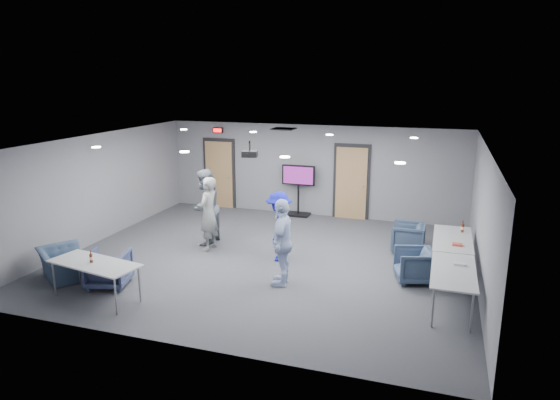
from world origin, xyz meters
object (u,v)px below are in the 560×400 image
(table_right_b, at_px, (453,273))
(person_a, at_px, (208,214))
(chair_right_b, at_px, (414,265))
(tv_stand, at_px, (298,187))
(chair_right_a, at_px, (408,238))
(table_front_left, at_px, (95,265))
(table_right_a, at_px, (453,240))
(person_c, at_px, (282,242))
(bottle_right, at_px, (463,228))
(chair_front_b, at_px, (63,264))
(projector, at_px, (250,154))
(chair_front_a, at_px, (108,269))
(person_d, at_px, (279,226))
(bottle_front, at_px, (91,258))
(person_b, at_px, (205,207))

(table_right_b, bearing_deg, person_a, 74.82)
(person_a, xyz_separation_m, chair_right_b, (4.83, -0.45, -0.55))
(tv_stand, bearing_deg, person_a, -108.66)
(chair_right_a, distance_m, table_front_left, 7.00)
(table_right_a, distance_m, table_right_b, 1.90)
(person_c, distance_m, bottle_right, 4.14)
(tv_stand, bearing_deg, chair_front_b, -118.04)
(person_a, height_order, chair_right_a, person_a)
(projector, bearing_deg, chair_front_a, -143.96)
(person_d, bearing_deg, table_right_b, 59.00)
(person_a, bearing_deg, projector, 87.88)
(bottle_front, bearing_deg, person_d, 49.07)
(person_b, xyz_separation_m, chair_right_b, (5.10, -0.82, -0.60))
(person_d, height_order, bottle_front, person_d)
(chair_right_b, distance_m, table_right_b, 1.32)
(chair_front_b, xyz_separation_m, table_front_left, (1.29, -0.62, 0.36))
(chair_front_b, bearing_deg, table_right_a, -123.03)
(bottle_right, distance_m, projector, 4.98)
(person_a, bearing_deg, table_right_b, 78.19)
(person_d, bearing_deg, bottle_right, 94.10)
(person_b, height_order, chair_front_a, person_b)
(person_c, xyz_separation_m, chair_right_b, (2.51, 0.97, -0.54))
(person_a, relative_size, person_c, 1.00)
(chair_right_b, xyz_separation_m, table_front_left, (-5.60, -2.73, 0.34))
(table_right_a, distance_m, projector, 4.77)
(bottle_front, xyz_separation_m, tv_stand, (2.03, 6.75, 0.05))
(chair_front_a, bearing_deg, chair_right_a, -160.64)
(person_c, bearing_deg, table_right_a, 113.10)
(chair_right_a, relative_size, bottle_front, 3.24)
(person_d, xyz_separation_m, bottle_right, (3.92, 1.04, 0.03))
(person_b, distance_m, projector, 2.07)
(person_c, height_order, chair_right_b, person_c)
(chair_front_a, bearing_deg, person_c, -176.38)
(chair_right_a, xyz_separation_m, chair_right_b, (0.26, -1.78, -0.00))
(person_b, height_order, projector, projector)
(chair_right_a, bearing_deg, table_right_a, 46.37)
(chair_front_b, height_order, table_right_b, table_right_b)
(person_b, xyz_separation_m, bottle_front, (-0.56, -3.56, -0.13))
(table_right_a, xyz_separation_m, table_front_left, (-6.32, -3.58, -0.00))
(person_b, height_order, chair_right_b, person_b)
(projector, bearing_deg, person_b, 147.10)
(table_right_a, bearing_deg, chair_front_b, 111.27)
(chair_right_b, bearing_deg, table_front_left, -80.09)
(person_c, relative_size, bottle_right, 6.71)
(table_front_left, xyz_separation_m, tv_stand, (1.98, 6.75, 0.18))
(chair_right_b, distance_m, bottle_front, 6.30)
(person_b, distance_m, table_right_a, 5.82)
(person_b, relative_size, tv_stand, 1.23)
(table_right_a, distance_m, tv_stand, 5.38)
(table_right_b, height_order, bottle_right, bottle_right)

